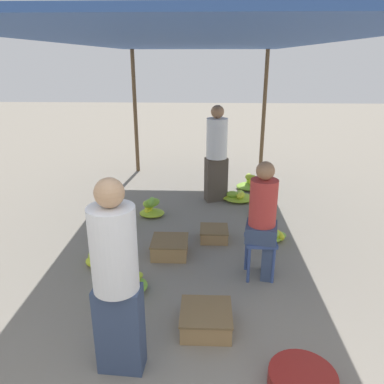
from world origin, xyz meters
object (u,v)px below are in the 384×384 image
banana_pile_left_0 (101,259)px  crate_mid (214,234)px  banana_pile_right_2 (271,235)px  shopper_walking_mid (217,153)px  basin_black (302,380)px  banana_pile_right_0 (252,184)px  banana_pile_right_1 (238,197)px  crate_far (170,247)px  stool (260,247)px  banana_pile_left_3 (151,208)px  banana_pile_right_3 (262,208)px  banana_pile_left_1 (126,285)px  vendor_seated (264,219)px  banana_pile_left_2 (119,223)px  vendor_foreground (116,278)px  crate_near (206,319)px

banana_pile_left_0 → crate_mid: 1.57m
banana_pile_right_2 → shopper_walking_mid: shopper_walking_mid is taller
basin_black → banana_pile_right_0: 4.67m
banana_pile_right_1 → crate_far: bearing=-117.1°
basin_black → crate_mid: 2.55m
stool → banana_pile_left_3: 2.28m
basin_black → banana_pile_right_3: (0.17, 3.46, 0.01)m
banana_pile_left_3 → banana_pile_right_2: (1.79, -0.77, -0.05)m
crate_far → banana_pile_left_0: bearing=-161.3°
banana_pile_left_1 → crate_far: crate_far is taller
banana_pile_right_1 → banana_pile_right_3: size_ratio=1.33×
banana_pile_left_1 → banana_pile_right_1: (1.42, 2.80, -0.01)m
vendor_seated → banana_pile_left_3: bearing=131.9°
banana_pile_left_1 → banana_pile_left_2: (-0.43, 1.60, -0.01)m
crate_far → basin_black: bearing=-59.0°
stool → crate_far: size_ratio=1.03×
stool → banana_pile_right_0: bearing=85.1°
stool → basin_black: size_ratio=0.91×
banana_pile_left_0 → banana_pile_left_3: (0.39, 1.53, 0.05)m
stool → banana_pile_left_1: (-1.48, -0.37, -0.30)m
banana_pile_left_2 → banana_pile_right_3: bearing=16.8°
banana_pile_left_0 → crate_far: bearing=18.7°
vendor_foreground → banana_pile_left_0: 1.87m
basin_black → banana_pile_right_2: 2.51m
basin_black → banana_pile_left_3: size_ratio=1.32×
banana_pile_left_2 → banana_pile_right_3: (2.22, 0.67, -0.00)m
banana_pile_right_2 → banana_pile_left_0: bearing=-160.8°
basin_black → banana_pile_right_0: bearing=88.4°
banana_pile_left_3 → crate_far: bearing=-71.2°
banana_pile_right_0 → shopper_walking_mid: bearing=-137.1°
crate_near → banana_pile_left_1: bearing=147.3°
crate_mid → crate_far: crate_far is taller
vendor_foreground → banana_pile_right_1: (1.23, 3.85, -0.78)m
basin_black → shopper_walking_mid: bearing=98.3°
banana_pile_left_2 → banana_pile_right_1: 2.21m
vendor_foreground → basin_black: size_ratio=3.11×
banana_pile_left_0 → basin_black: bearing=-40.6°
banana_pile_right_1 → banana_pile_right_3: (0.36, -0.54, 0.00)m
banana_pile_right_3 → banana_pile_left_3: bearing=-173.8°
stool → banana_pile_left_3: stool is taller
vendor_foreground → banana_pile_left_1: size_ratio=2.98×
crate_far → vendor_seated: bearing=-22.3°
banana_pile_right_0 → banana_pile_right_2: size_ratio=1.21×
banana_pile_right_0 → banana_pile_right_2: (0.03, -2.17, -0.02)m
banana_pile_left_3 → banana_pile_right_0: size_ratio=0.62×
banana_pile_right_1 → stool: bearing=-88.6°
vendor_foreground → vendor_seated: 1.93m
banana_pile_left_2 → banana_pile_right_2: bearing=-7.6°
banana_pile_left_0 → crate_mid: bearing=27.6°
banana_pile_left_3 → banana_pile_left_1: bearing=-89.4°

